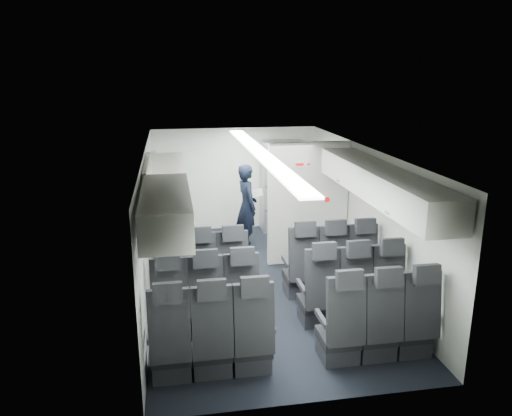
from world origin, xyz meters
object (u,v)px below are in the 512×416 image
object	(u,v)px
seat_row_rear	(297,335)
boarding_door	(155,206)
seat_row_mid	(280,300)
galley_unit	(282,186)
carry_on_bag	(166,186)
seat_row_front	(267,273)
flight_attendant	(247,206)

from	to	relation	value
seat_row_rear	boarding_door	distance (m)	4.25
seat_row_mid	boarding_door	xyz separation A→B (m)	(-1.64, 2.99, 0.55)
galley_unit	carry_on_bag	size ratio (longest dim) A/B	5.19
galley_unit	seat_row_front	bearing A→B (deg)	-106.28
seat_row_rear	carry_on_bag	bearing A→B (deg)	130.37
seat_row_mid	seat_row_rear	world-z (taller)	same
boarding_door	flight_attendant	world-z (taller)	boarding_door
galley_unit	seat_row_mid	bearing A→B (deg)	-102.88
seat_row_front	carry_on_bag	size ratio (longest dim) A/B	9.09
seat_row_rear	galley_unit	distance (m)	5.17
galley_unit	carry_on_bag	bearing A→B (deg)	-124.53
galley_unit	carry_on_bag	distance (m)	4.23
seat_row_mid	galley_unit	xyz separation A→B (m)	(0.95, 4.15, 0.55)
flight_attendant	carry_on_bag	xyz separation A→B (m)	(-1.46, -2.46, 1.01)
seat_row_rear	boarding_door	bearing A→B (deg)	112.87
seat_row_front	flight_attendant	size ratio (longest dim) A/B	2.06
boarding_door	seat_row_rear	bearing A→B (deg)	-67.13
boarding_door	carry_on_bag	xyz separation A→B (m)	(0.24, -2.24, 0.87)
seat_row_mid	galley_unit	distance (m)	4.30
seat_row_front	seat_row_rear	size ratio (longest dim) A/B	1.00
seat_row_mid	flight_attendant	distance (m)	3.23
seat_row_rear	carry_on_bag	distance (m)	2.58
carry_on_bag	boarding_door	bearing A→B (deg)	78.16
boarding_door	seat_row_mid	bearing A→B (deg)	-61.23
seat_row_mid	galley_unit	world-z (taller)	galley_unit
seat_row_mid	carry_on_bag	size ratio (longest dim) A/B	9.09
boarding_door	galley_unit	bearing A→B (deg)	24.28
seat_row_front	seat_row_rear	bearing A→B (deg)	-90.00
galley_unit	carry_on_bag	world-z (taller)	carry_on_bag
carry_on_bag	flight_attendant	bearing A→B (deg)	41.32
galley_unit	boarding_door	distance (m)	2.84
seat_row_rear	flight_attendant	size ratio (longest dim) A/B	2.06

